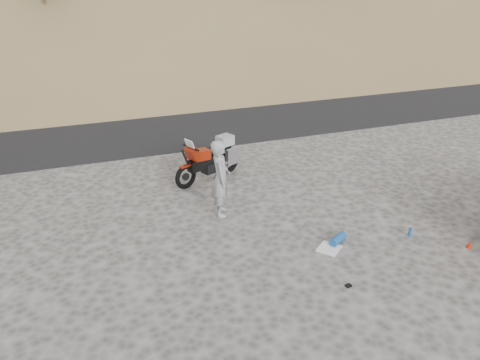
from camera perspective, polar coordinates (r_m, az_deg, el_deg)
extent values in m
plane|color=#484543|center=(10.73, 1.94, -6.42)|extent=(140.00, 140.00, 0.00)
cube|color=black|center=(18.69, -8.40, 7.20)|extent=(120.00, 7.00, 0.05)
torus|color=black|center=(12.72, -6.64, 0.40)|extent=(0.68, 0.40, 0.69)
cylinder|color=black|center=(12.72, -6.64, 0.40)|extent=(0.22, 0.14, 0.21)
torus|color=black|center=(13.68, -1.33, 2.36)|extent=(0.72, 0.44, 0.73)
cylinder|color=black|center=(13.68, -1.33, 2.36)|extent=(0.24, 0.17, 0.23)
cylinder|color=black|center=(12.61, -6.43, 2.11)|extent=(0.38, 0.22, 0.84)
cylinder|color=black|center=(12.55, -5.99, 3.96)|extent=(0.31, 0.61, 0.05)
cube|color=black|center=(13.08, -4.00, 2.31)|extent=(1.24, 0.75, 0.31)
cube|color=black|center=(13.22, -3.63, 1.59)|extent=(0.56, 0.48, 0.29)
cube|color=maroon|center=(12.84, -4.85, 3.09)|extent=(0.63, 0.51, 0.32)
cube|color=maroon|center=(12.63, -5.85, 3.29)|extent=(0.43, 0.45, 0.37)
cube|color=silver|center=(12.49, -6.16, 4.36)|extent=(0.24, 0.34, 0.27)
cube|color=black|center=(13.13, -3.18, 3.75)|extent=(0.62, 0.45, 0.13)
cube|color=black|center=(13.39, -1.90, 4.01)|extent=(0.41, 0.32, 0.10)
cube|color=#BDBCC2|center=(13.31, -0.96, 2.92)|extent=(0.43, 0.29, 0.47)
cube|color=#BDBCC2|center=(13.68, -2.53, 3.52)|extent=(0.43, 0.29, 0.47)
cube|color=#929297|center=(13.33, -1.85, 4.87)|extent=(0.55, 0.50, 0.27)
cube|color=maroon|center=(12.60, -6.71, 1.70)|extent=(0.34, 0.24, 0.04)
cylinder|color=black|center=(13.19, -2.91, 0.72)|extent=(0.11, 0.21, 0.38)
cylinder|color=#BDBCC2|center=(13.42, -1.55, 2.24)|extent=(0.47, 0.28, 0.13)
imported|color=#929297|center=(11.52, -2.30, -4.10)|extent=(0.62, 0.79, 1.90)
cube|color=white|center=(10.34, 10.81, -8.20)|extent=(0.66, 0.65, 0.02)
cylinder|color=#184F94|center=(10.53, 11.85, -7.07)|extent=(0.50, 0.40, 0.19)
cylinder|color=#184F94|center=(11.22, 20.03, -5.97)|extent=(0.08, 0.08, 0.21)
cone|color=#A9200B|center=(11.30, 26.20, -7.06)|extent=(0.16, 0.16, 0.16)
cube|color=black|center=(9.32, 13.07, -12.44)|extent=(0.13, 0.10, 0.04)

